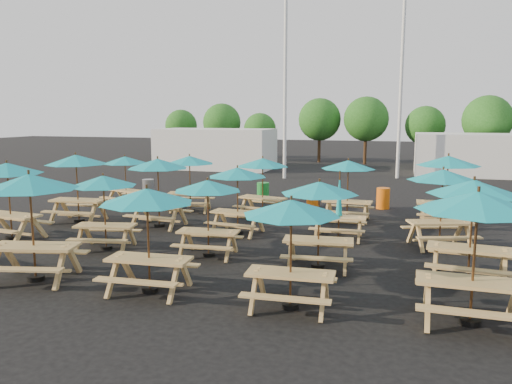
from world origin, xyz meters
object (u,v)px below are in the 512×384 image
(picnic_unit_8, at_px, (147,202))
(picnic_unit_11, at_px, (263,166))
(picnic_unit_12, at_px, (291,214))
(waste_bin_3, at_px, (317,196))
(picnic_unit_9, at_px, (208,190))
(picnic_unit_13, at_px, (319,193))
(picnic_unit_3, at_px, (125,163))
(picnic_unit_7, at_px, (190,163))
(picnic_unit_5, at_px, (103,185))
(waste_bin_2, at_px, (313,196))
(picnic_unit_6, at_px, (158,168))
(picnic_unit_1, at_px, (7,173))
(waste_bin_0, at_px, (148,189))
(picnic_unit_14, at_px, (339,211))
(waste_bin_1, at_px, (263,192))
(picnic_unit_18, at_px, (443,180))
(picnic_unit_10, at_px, (237,176))
(picnic_unit_4, at_px, (30,188))
(picnic_unit_16, at_px, (477,209))
(picnic_unit_2, at_px, (76,164))
(picnic_unit_19, at_px, (448,165))
(picnic_unit_15, at_px, (348,168))
(waste_bin_4, at_px, (383,198))
(picnic_unit_17, at_px, (474,193))

(picnic_unit_8, xyz_separation_m, picnic_unit_11, (0.10, 8.42, -0.05))
(picnic_unit_12, bearing_deg, waste_bin_3, 94.04)
(picnic_unit_9, xyz_separation_m, picnic_unit_13, (3.02, -0.19, 0.09))
(picnic_unit_3, xyz_separation_m, picnic_unit_7, (2.99, -0.19, 0.09))
(picnic_unit_3, distance_m, picnic_unit_11, 6.04)
(picnic_unit_3, xyz_separation_m, picnic_unit_9, (6.08, -5.87, -0.01))
(picnic_unit_5, height_order, picnic_unit_8, picnic_unit_8)
(picnic_unit_7, relative_size, waste_bin_2, 2.69)
(picnic_unit_6, distance_m, picnic_unit_9, 4.11)
(waste_bin_2, relative_size, waste_bin_3, 1.00)
(picnic_unit_1, height_order, waste_bin_0, picnic_unit_1)
(picnic_unit_14, xyz_separation_m, waste_bin_1, (-4.04, 5.65, -0.44))
(picnic_unit_8, bearing_deg, picnic_unit_18, 38.89)
(picnic_unit_1, xyz_separation_m, picnic_unit_14, (9.52, 3.02, -1.19))
(picnic_unit_10, xyz_separation_m, waste_bin_0, (-6.21, 5.45, -1.43))
(picnic_unit_9, relative_size, waste_bin_3, 2.45)
(picnic_unit_11, bearing_deg, picnic_unit_4, -96.45)
(picnic_unit_7, bearing_deg, picnic_unit_9, -73.57)
(picnic_unit_4, height_order, picnic_unit_16, picnic_unit_4)
(picnic_unit_2, bearing_deg, waste_bin_1, 43.40)
(picnic_unit_1, height_order, picnic_unit_9, picnic_unit_1)
(picnic_unit_14, distance_m, picnic_unit_16, 6.61)
(picnic_unit_2, distance_m, picnic_unit_7, 4.22)
(picnic_unit_11, bearing_deg, picnic_unit_1, -125.84)
(picnic_unit_18, relative_size, picnic_unit_19, 1.04)
(picnic_unit_12, relative_size, picnic_unit_15, 0.99)
(picnic_unit_6, distance_m, waste_bin_4, 9.22)
(picnic_unit_18, bearing_deg, waste_bin_1, 121.14)
(picnic_unit_1, relative_size, picnic_unit_17, 1.01)
(picnic_unit_4, bearing_deg, waste_bin_0, 93.01)
(picnic_unit_4, xyz_separation_m, picnic_unit_8, (2.90, 0.08, -0.19))
(picnic_unit_5, xyz_separation_m, picnic_unit_15, (6.10, 5.83, 0.07))
(picnic_unit_6, distance_m, waste_bin_1, 6.28)
(picnic_unit_14, height_order, waste_bin_4, picnic_unit_14)
(picnic_unit_15, bearing_deg, picnic_unit_13, -86.56)
(picnic_unit_11, bearing_deg, picnic_unit_3, -170.87)
(picnic_unit_19, bearing_deg, waste_bin_1, 158.89)
(picnic_unit_16, bearing_deg, picnic_unit_7, 138.40)
(picnic_unit_14, bearing_deg, picnic_unit_6, 178.92)
(picnic_unit_14, height_order, waste_bin_0, picnic_unit_14)
(picnic_unit_4, relative_size, picnic_unit_9, 1.25)
(picnic_unit_11, xyz_separation_m, waste_bin_0, (-6.23, 2.64, -1.49))
(waste_bin_1, bearing_deg, picnic_unit_11, -74.20)
(picnic_unit_14, height_order, picnic_unit_18, picnic_unit_18)
(picnic_unit_1, relative_size, picnic_unit_16, 0.96)
(picnic_unit_5, height_order, picnic_unit_13, picnic_unit_13)
(picnic_unit_19, bearing_deg, picnic_unit_14, -138.85)
(waste_bin_1, bearing_deg, picnic_unit_15, -36.51)
(picnic_unit_6, relative_size, picnic_unit_15, 1.06)
(picnic_unit_17, xyz_separation_m, picnic_unit_18, (-0.46, 2.91, -0.07))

